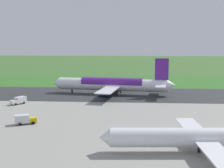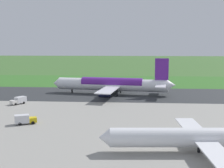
{
  "view_description": "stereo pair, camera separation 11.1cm",
  "coord_description": "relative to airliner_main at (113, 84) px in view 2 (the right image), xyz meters",
  "views": [
    {
      "loc": [
        -14.55,
        129.0,
        21.98
      ],
      "look_at": [
        -5.33,
        0.0,
        4.5
      ],
      "focal_mm": 48.5,
      "sensor_mm": 36.0,
      "label": 1
    },
    {
      "loc": [
        -14.66,
        128.99,
        21.98
      ],
      "look_at": [
        -5.33,
        0.0,
        4.5
      ],
      "focal_mm": 48.5,
      "sensor_mm": 36.0,
      "label": 2
    }
  ],
  "objects": [
    {
      "name": "service_truck_fuel",
      "position": [
        32.57,
        23.79,
        -2.95
      ],
      "size": [
        5.15,
        6.05,
        2.65
      ],
      "color": "silver",
      "rests_on": "ground"
    },
    {
      "name": "airliner_main",
      "position": [
        0.0,
        0.0,
        0.0
      ],
      "size": [
        54.08,
        44.41,
        15.88
      ],
      "color": "white",
      "rests_on": "ground"
    },
    {
      "name": "apron_concrete",
      "position": [
        5.71,
        71.81,
        -4.33
      ],
      "size": [
        440.0,
        110.0,
        0.05
      ],
      "primitive_type": "cube",
      "color": "gray",
      "rests_on": "ground"
    },
    {
      "name": "runway_asphalt",
      "position": [
        5.71,
        -0.05,
        -4.32
      ],
      "size": [
        600.0,
        36.77,
        0.06
      ],
      "primitive_type": "cube",
      "color": "#2D3033",
      "rests_on": "ground"
    },
    {
      "name": "ground_plane",
      "position": [
        5.71,
        -0.05,
        -4.35
      ],
      "size": [
        800.0,
        800.0,
        0.0
      ],
      "primitive_type": "plane",
      "color": "#3D662D"
    },
    {
      "name": "service_truck_baggage",
      "position": [
        20.67,
        50.46,
        -2.95
      ],
      "size": [
        6.22,
        4.38,
        2.65
      ],
      "color": "gold",
      "rests_on": "ground"
    },
    {
      "name": "no_stopping_sign",
      "position": [
        -3.62,
        -35.19,
        -2.89
      ],
      "size": [
        0.6,
        0.1,
        2.46
      ],
      "color": "slate",
      "rests_on": "ground"
    },
    {
      "name": "airliner_parked_mid",
      "position": [
        -22.49,
        68.96,
        -1.11
      ],
      "size": [
        40.69,
        33.3,
        11.87
      ],
      "color": "white",
      "rests_on": "ground"
    },
    {
      "name": "grass_verge_foreground",
      "position": [
        5.71,
        -34.4,
        -4.33
      ],
      "size": [
        600.0,
        80.0,
        0.04
      ],
      "primitive_type": "cube",
      "color": "#346B27",
      "rests_on": "ground"
    },
    {
      "name": "traffic_cone_orange",
      "position": [
        0.95,
        -36.9,
        -4.08
      ],
      "size": [
        0.4,
        0.4,
        0.55
      ],
      "primitive_type": "cone",
      "color": "orange",
      "rests_on": "ground"
    }
  ]
}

